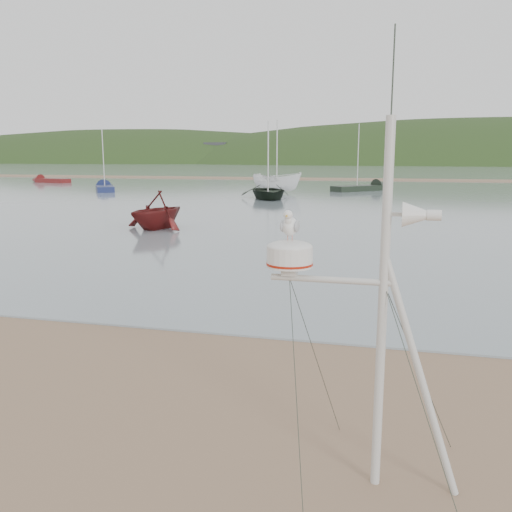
% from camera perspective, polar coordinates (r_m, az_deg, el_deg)
% --- Properties ---
extents(ground, '(560.00, 560.00, 0.00)m').
position_cam_1_polar(ground, '(7.61, -23.01, -16.46)').
color(ground, '#7D5F48').
rests_on(ground, ground).
extents(water, '(560.00, 256.00, 0.04)m').
position_cam_1_polar(water, '(137.43, 12.49, 8.97)').
color(water, gray).
rests_on(water, ground).
extents(sandbar, '(560.00, 7.00, 0.07)m').
position_cam_1_polar(sandbar, '(75.51, 10.97, 7.92)').
color(sandbar, '#7D5F48').
rests_on(sandbar, water).
extents(hill_ridge, '(620.00, 180.00, 80.00)m').
position_cam_1_polar(hill_ridge, '(241.84, 17.49, 4.65)').
color(hill_ridge, '#1D3214').
rests_on(hill_ridge, ground).
extents(far_cottages, '(294.40, 6.30, 8.00)m').
position_cam_1_polar(far_cottages, '(201.33, 14.00, 10.48)').
color(far_cottages, silver).
rests_on(far_cottages, ground).
extents(mast_rig, '(2.00, 2.14, 4.51)m').
position_cam_1_polar(mast_rig, '(5.68, 12.26, -13.15)').
color(mast_rig, beige).
rests_on(mast_rig, ground).
extents(boat_dark, '(3.93, 2.37, 5.30)m').
position_cam_1_polar(boat_dark, '(41.51, 1.29, 9.68)').
color(boat_dark, black).
rests_on(boat_dark, water).
extents(boat_red, '(3.23, 2.49, 3.30)m').
position_cam_1_polar(boat_red, '(24.86, -10.48, 6.59)').
color(boat_red, '#5C1515').
rests_on(boat_red, water).
extents(boat_white, '(2.13, 2.10, 4.69)m').
position_cam_1_polar(boat_white, '(48.31, 2.21, 9.44)').
color(boat_white, white).
rests_on(boat_white, water).
extents(dinghy_red_far, '(6.17, 2.83, 1.46)m').
position_cam_1_polar(dinghy_red_far, '(71.67, -21.38, 7.43)').
color(dinghy_red_far, '#5C1515').
rests_on(dinghy_red_far, ground).
extents(sailboat_dark_mid, '(5.88, 5.93, 6.68)m').
position_cam_1_polar(sailboat_dark_mid, '(52.80, 12.00, 7.06)').
color(sailboat_dark_mid, black).
rests_on(sailboat_dark_mid, ground).
extents(sailboat_blue_near, '(4.53, 5.98, 6.12)m').
position_cam_1_polar(sailboat_blue_near, '(53.97, -15.70, 6.97)').
color(sailboat_blue_near, '#141D48').
rests_on(sailboat_blue_near, ground).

